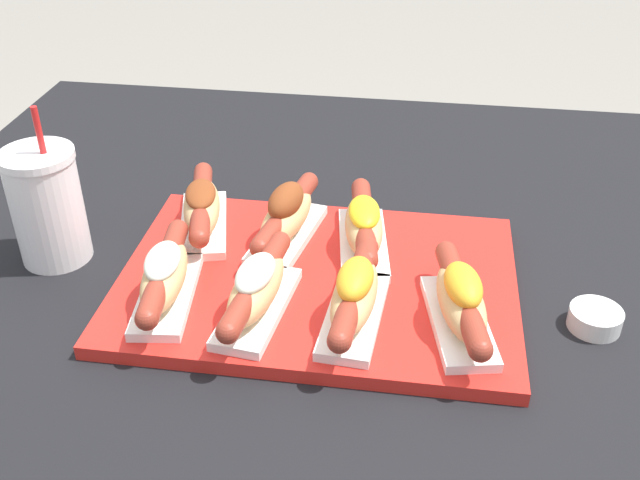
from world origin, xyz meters
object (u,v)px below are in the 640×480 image
hot_dog_0 (165,276)px  hot_dog_6 (364,226)px  hot_dog_4 (202,208)px  hot_dog_1 (256,289)px  serving_tray (318,282)px  hot_dog_2 (355,295)px  sauce_bowl (595,318)px  hot_dog_5 (286,216)px  drink_cup (47,206)px  hot_dog_3 (461,301)px

hot_dog_0 → hot_dog_6: 0.26m
hot_dog_4 → hot_dog_0: bearing=-89.8°
hot_dog_0 → hot_dog_1: 0.11m
serving_tray → hot_dog_2: hot_dog_2 is taller
sauce_bowl → serving_tray: bearing=174.9°
hot_dog_5 → sauce_bowl: hot_dog_5 is taller
serving_tray → hot_dog_2: 0.10m
hot_dog_2 → hot_dog_4: hot_dog_2 is taller
hot_dog_6 → sauce_bowl: 0.30m
hot_dog_1 → drink_cup: 0.31m
hot_dog_3 → sauce_bowl: 0.17m
hot_dog_1 → hot_dog_4: hot_dog_1 is taller
hot_dog_0 → sauce_bowl: bearing=4.9°
hot_dog_6 → hot_dog_0: bearing=-146.9°
serving_tray → hot_dog_6: 0.10m
hot_dog_0 → hot_dog_3: 0.34m
hot_dog_5 → drink_cup: size_ratio=0.93×
hot_dog_1 → hot_dog_3: size_ratio=1.01×
hot_dog_1 → hot_dog_4: 0.20m
hot_dog_6 → sauce_bowl: hot_dog_6 is taller
hot_dog_2 → hot_dog_5: hot_dog_5 is taller
hot_dog_5 → hot_dog_6: hot_dog_5 is taller
hot_dog_2 → hot_dog_5: bearing=124.5°
hot_dog_1 → hot_dog_4: (-0.11, 0.17, -0.00)m
serving_tray → hot_dog_6: (0.05, 0.07, 0.04)m
hot_dog_6 → drink_cup: drink_cup is taller
hot_dog_0 → hot_dog_5: bearing=52.2°
drink_cup → hot_dog_4: bearing=20.5°
hot_dog_6 → hot_dog_4: bearing=175.9°
hot_dog_1 → hot_dog_3: 0.23m
serving_tray → drink_cup: drink_cup is taller
hot_dog_4 → sauce_bowl: size_ratio=3.23×
hot_dog_0 → hot_dog_2: size_ratio=1.00×
serving_tray → drink_cup: bearing=177.0°
serving_tray → sauce_bowl: size_ratio=7.99×
hot_dog_3 → hot_dog_5: bearing=146.4°
hot_dog_4 → hot_dog_5: size_ratio=0.99×
hot_dog_1 → hot_dog_0: bearing=175.6°
hot_dog_0 → hot_dog_3: size_ratio=1.01×
hot_dog_0 → hot_dog_5: (0.12, 0.15, 0.00)m
hot_dog_0 → hot_dog_6: (0.22, 0.14, 0.00)m
serving_tray → hot_dog_4: bearing=153.0°
hot_dog_0 → sauce_bowl: hot_dog_0 is taller
hot_dog_2 → hot_dog_0: bearing=178.5°
hot_dog_4 → hot_dog_5: (0.12, -0.01, 0.00)m
hot_dog_1 → hot_dog_4: size_ratio=1.02×
hot_dog_1 → hot_dog_4: bearing=123.7°
hot_dog_2 → drink_cup: (-0.40, 0.10, 0.02)m
hot_dog_5 → hot_dog_6: bearing=-3.9°
hot_dog_2 → hot_dog_6: bearing=91.7°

